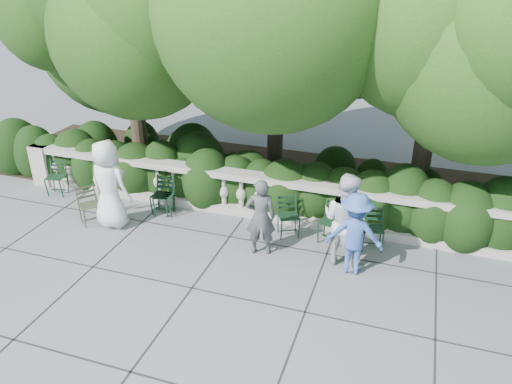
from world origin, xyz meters
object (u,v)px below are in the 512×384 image
(chair_b, at_px, (163,217))
(person_older_blue, at_px, (355,234))
(chair_d, at_px, (290,239))
(chair_e, at_px, (326,245))
(chair_a, at_px, (56,197))
(chair_c, at_px, (160,216))
(chair_weathered, at_px, (95,226))
(chair_f, at_px, (371,252))
(person_businessman, at_px, (109,185))
(person_casual_man, at_px, (345,220))
(person_woman_grey, at_px, (261,217))

(chair_b, bearing_deg, person_older_blue, -21.09)
(chair_d, distance_m, chair_e, 0.75)
(chair_a, height_order, chair_c, same)
(chair_b, relative_size, chair_c, 1.00)
(chair_weathered, bearing_deg, chair_a, 100.92)
(chair_b, relative_size, chair_e, 1.00)
(chair_f, bearing_deg, chair_d, 168.75)
(chair_d, height_order, person_businessman, person_businessman)
(chair_a, distance_m, chair_d, 5.73)
(chair_b, height_order, chair_f, same)
(chair_e, height_order, person_businessman, person_businessman)
(person_older_blue, bearing_deg, chair_b, -11.66)
(chair_d, bearing_deg, person_casual_man, -51.06)
(chair_weathered, height_order, person_woman_grey, person_woman_grey)
(chair_b, xyz_separation_m, person_casual_man, (3.98, -0.50, 0.90))
(chair_e, xyz_separation_m, chair_weathered, (-4.79, -0.81, 0.00))
(chair_a, distance_m, chair_e, 6.47)
(chair_e, height_order, chair_weathered, same)
(chair_weathered, relative_size, person_casual_man, 0.47)
(chair_a, bearing_deg, chair_b, -12.98)
(chair_a, bearing_deg, chair_f, -12.00)
(chair_f, height_order, person_older_blue, person_older_blue)
(chair_c, height_order, person_woman_grey, person_woman_grey)
(person_casual_man, relative_size, person_older_blue, 1.16)
(chair_b, distance_m, chair_weathered, 1.44)
(chair_b, bearing_deg, person_woman_grey, -26.36)
(chair_weathered, bearing_deg, chair_f, -42.80)
(chair_b, height_order, chair_d, same)
(person_businessman, bearing_deg, person_older_blue, -171.87)
(chair_b, distance_m, person_older_blue, 4.33)
(person_businessman, xyz_separation_m, person_casual_man, (4.80, 0.13, -0.04))
(person_woman_grey, xyz_separation_m, person_casual_man, (1.54, 0.15, 0.13))
(chair_e, relative_size, person_older_blue, 0.54)
(chair_e, bearing_deg, person_casual_man, -40.47)
(chair_c, xyz_separation_m, chair_weathered, (-1.11, -0.83, 0.00))
(chair_d, bearing_deg, chair_weathered, 163.68)
(chair_b, height_order, person_casual_man, person_casual_man)
(chair_d, relative_size, person_businessman, 0.45)
(chair_c, bearing_deg, person_woman_grey, -16.51)
(chair_d, distance_m, chair_weathered, 4.12)
(chair_d, relative_size, person_woman_grey, 0.55)
(person_casual_man, bearing_deg, chair_f, -111.66)
(chair_a, bearing_deg, chair_c, -12.74)
(chair_d, bearing_deg, chair_e, -27.04)
(chair_e, bearing_deg, chair_a, -168.66)
(person_casual_man, bearing_deg, chair_b, 15.67)
(chair_b, bearing_deg, chair_c, 158.96)
(chair_a, distance_m, chair_b, 2.87)
(chair_weathered, relative_size, person_woman_grey, 0.55)
(chair_e, xyz_separation_m, chair_f, (0.88, 0.01, 0.00))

